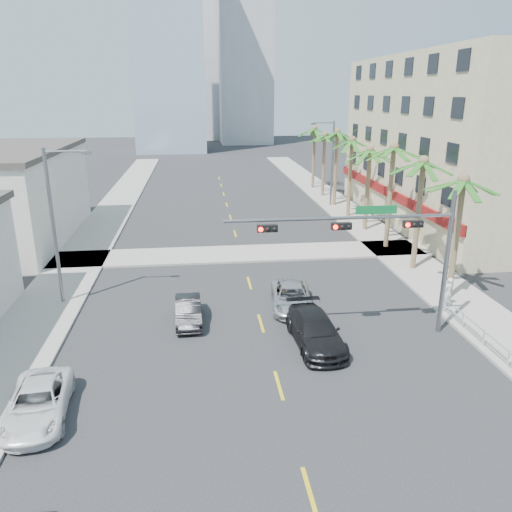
% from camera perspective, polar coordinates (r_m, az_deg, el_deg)
% --- Properties ---
extents(ground, '(260.00, 260.00, 0.00)m').
position_cam_1_polar(ground, '(18.64, 4.73, -21.14)').
color(ground, '#262628').
rests_on(ground, ground).
extents(sidewalk_right, '(4.00, 120.00, 0.15)m').
position_cam_1_polar(sidewalk_right, '(39.09, 16.37, -0.01)').
color(sidewalk_right, gray).
rests_on(sidewalk_right, ground).
extents(sidewalk_left, '(4.00, 120.00, 0.15)m').
position_cam_1_polar(sidewalk_left, '(37.13, -20.20, -1.36)').
color(sidewalk_left, gray).
rests_on(sidewalk_left, ground).
extents(sidewalk_cross, '(80.00, 4.00, 0.15)m').
position_cam_1_polar(sidewalk_cross, '(38.07, -1.71, 0.26)').
color(sidewalk_cross, gray).
rests_on(sidewalk_cross, ground).
extents(building_right, '(15.25, 28.00, 15.00)m').
position_cam_1_polar(building_right, '(50.91, 23.38, 11.91)').
color(building_right, tan).
rests_on(building_right, ground).
extents(tower_far_left, '(14.00, 14.00, 48.00)m').
position_cam_1_polar(tower_far_left, '(109.88, -10.13, 24.32)').
color(tower_far_left, '#99B2C6').
rests_on(tower_far_left, ground).
extents(tower_far_right, '(12.00, 12.00, 60.00)m').
position_cam_1_polar(tower_far_right, '(126.00, -1.26, 26.51)').
color(tower_far_right, '#ADADB2').
rests_on(tower_far_right, ground).
extents(tower_far_center, '(16.00, 16.00, 42.00)m').
position_cam_1_polar(tower_far_center, '(139.39, -7.17, 21.86)').
color(tower_far_center, '#ADADB2').
rests_on(tower_far_center, ground).
extents(traffic_signal_mast, '(11.12, 0.54, 7.20)m').
position_cam_1_polar(traffic_signal_mast, '(24.70, 14.66, 1.77)').
color(traffic_signal_mast, slate).
rests_on(traffic_signal_mast, ground).
extents(palm_tree_0, '(4.80, 4.80, 7.80)m').
position_cam_1_polar(palm_tree_0, '(30.32, 22.62, 7.87)').
color(palm_tree_0, brown).
rests_on(palm_tree_0, ground).
extents(palm_tree_1, '(4.80, 4.80, 8.16)m').
position_cam_1_polar(palm_tree_1, '(34.85, 18.60, 10.08)').
color(palm_tree_1, brown).
rests_on(palm_tree_1, ground).
extents(palm_tree_2, '(4.80, 4.80, 8.52)m').
position_cam_1_polar(palm_tree_2, '(39.55, 15.48, 11.73)').
color(palm_tree_2, brown).
rests_on(palm_tree_2, ground).
extents(palm_tree_3, '(4.80, 4.80, 7.80)m').
position_cam_1_polar(palm_tree_3, '(44.46, 12.91, 11.67)').
color(palm_tree_3, brown).
rests_on(palm_tree_3, ground).
extents(palm_tree_4, '(4.80, 4.80, 8.16)m').
position_cam_1_polar(palm_tree_4, '(49.34, 10.93, 12.81)').
color(palm_tree_4, brown).
rests_on(palm_tree_4, ground).
extents(palm_tree_5, '(4.80, 4.80, 8.52)m').
position_cam_1_polar(palm_tree_5, '(54.28, 9.29, 13.73)').
color(palm_tree_5, brown).
rests_on(palm_tree_5, ground).
extents(palm_tree_6, '(4.80, 4.80, 7.80)m').
position_cam_1_polar(palm_tree_6, '(59.34, 7.88, 13.48)').
color(palm_tree_6, brown).
rests_on(palm_tree_6, ground).
extents(palm_tree_7, '(4.80, 4.80, 8.16)m').
position_cam_1_polar(palm_tree_7, '(64.35, 6.72, 14.19)').
color(palm_tree_7, brown).
rests_on(palm_tree_7, ground).
extents(streetlight_left, '(2.55, 0.25, 9.00)m').
position_cam_1_polar(streetlight_left, '(29.95, -21.85, 3.87)').
color(streetlight_left, slate).
rests_on(streetlight_left, ground).
extents(streetlight_right, '(2.55, 0.25, 9.00)m').
position_cam_1_polar(streetlight_right, '(54.38, 8.52, 10.89)').
color(streetlight_right, slate).
rests_on(streetlight_right, ground).
extents(guardrail, '(0.08, 8.08, 1.00)m').
position_cam_1_polar(guardrail, '(26.59, 24.62, -8.32)').
color(guardrail, silver).
rests_on(guardrail, ground).
extents(car_parked_far, '(2.56, 4.83, 1.29)m').
position_cam_1_polar(car_parked_far, '(21.26, -23.66, -15.15)').
color(car_parked_far, white).
rests_on(car_parked_far, ground).
extents(car_lane_left, '(1.48, 3.93, 1.28)m').
position_cam_1_polar(car_lane_left, '(27.15, -7.74, -6.24)').
color(car_lane_left, black).
rests_on(car_lane_left, ground).
extents(car_lane_center, '(2.73, 5.01, 1.33)m').
position_cam_1_polar(car_lane_center, '(28.67, 4.09, -4.70)').
color(car_lane_center, silver).
rests_on(car_lane_center, ground).
extents(car_lane_right, '(2.38, 5.31, 1.51)m').
position_cam_1_polar(car_lane_right, '(24.72, 6.80, -8.46)').
color(car_lane_right, black).
rests_on(car_lane_right, ground).
extents(pedestrian, '(0.75, 0.66, 1.73)m').
position_cam_1_polar(pedestrian, '(30.36, 21.08, -3.88)').
color(pedestrian, white).
rests_on(pedestrian, sidewalk_right).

